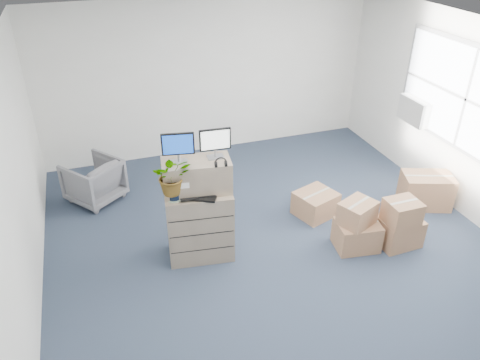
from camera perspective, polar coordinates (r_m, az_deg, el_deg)
name	(u,v)px	position (r m, az deg, el deg)	size (l,w,h in m)	color
ground	(283,260)	(6.30, 5.21, -9.63)	(7.00, 7.00, 0.00)	#263144
wall_back	(208,77)	(8.56, -3.88, 12.38)	(6.00, 0.02, 2.80)	silver
window	(468,99)	(7.38, 26.03, 8.84)	(0.07, 2.72, 1.52)	gray
ac_unit	(416,110)	(8.11, 20.63, 7.94)	(0.24, 0.60, 0.40)	white
filing_cabinet_lower	(200,224)	(6.10, -4.94, -5.36)	(0.83, 0.51, 0.97)	gray
filing_cabinet_upper	(197,176)	(5.76, -5.30, 0.53)	(0.83, 0.42, 0.42)	gray
monitor_left	(178,146)	(5.54, -7.57, 4.09)	(0.39, 0.18, 0.38)	#99999E
monitor_right	(215,142)	(5.62, -3.05, 4.68)	(0.38, 0.16, 0.38)	#99999E
headphones	(221,163)	(5.51, -2.36, 2.13)	(0.14, 0.14, 0.02)	black
keyboard	(197,196)	(5.72, -5.28, -2.00)	(0.48, 0.20, 0.03)	black
mouse	(227,192)	(5.77, -1.62, -1.52)	(0.09, 0.06, 0.03)	silver
water_bottle	(203,180)	(5.85, -4.53, 0.03)	(0.07, 0.07, 0.24)	gray
phone_dock	(196,187)	(5.87, -5.35, -0.82)	(0.06, 0.05, 0.11)	silver
external_drive	(221,182)	(5.96, -2.39, -0.26)	(0.20, 0.15, 0.06)	black
tissue_box	(223,177)	(5.92, -2.10, 0.38)	(0.24, 0.12, 0.09)	#46A0F0
potted_plant	(173,180)	(5.59, -8.22, 0.03)	(0.50, 0.54, 0.47)	#96B08E
office_chair	(94,179)	(7.62, -17.43, 0.15)	(0.73, 0.68, 0.75)	slate
cardboard_boxes	(383,210)	(7.02, 17.00, -3.52)	(2.48, 1.57, 0.73)	#9D6F4C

